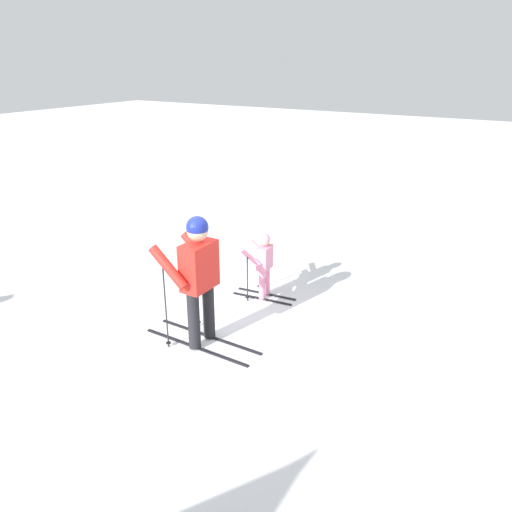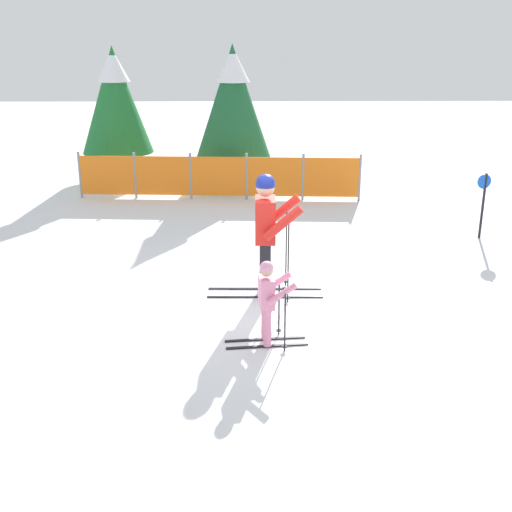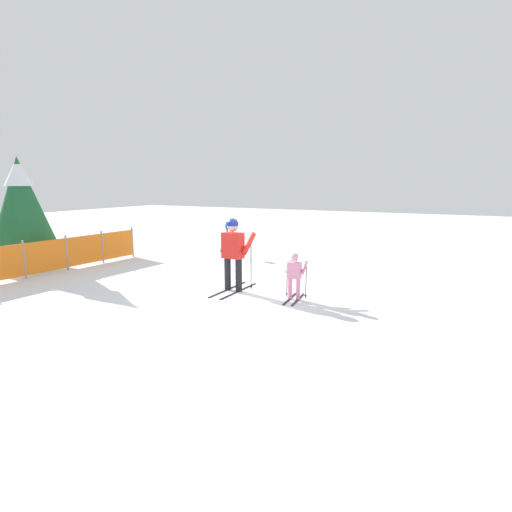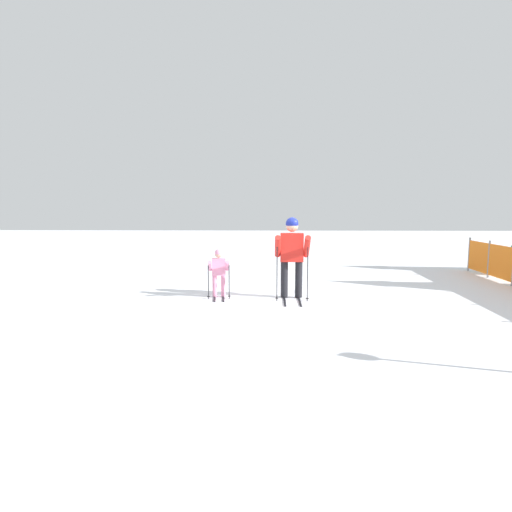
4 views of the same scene
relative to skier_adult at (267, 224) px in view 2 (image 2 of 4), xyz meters
The scene contains 7 objects.
ground_plane 1.15m from the skier_adult, 70.67° to the right, with size 60.00×60.00×0.00m, color white.
skier_adult is the anchor object (origin of this frame).
skier_child 1.74m from the skier_adult, 91.19° to the right, with size 1.07×0.54×1.12m.
safety_fence 6.07m from the skier_adult, 99.34° to the left, with size 6.75×0.45×1.11m.
conifer_far 9.13m from the skier_adult, 114.58° to the left, with size 1.88×1.88×3.50m.
conifer_near 7.56m from the skier_adult, 94.98° to the left, with size 1.91×1.91×3.56m.
trail_marker 5.06m from the skier_adult, 33.34° to the left, with size 0.28×0.08×1.28m.
Camera 2 is at (-0.38, -8.81, 3.76)m, focal length 45.00 mm.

